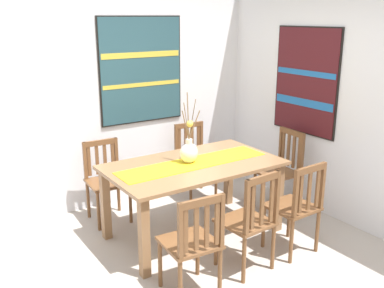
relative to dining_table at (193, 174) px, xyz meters
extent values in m
cube|color=#B2A89E|center=(-0.27, -0.57, -0.68)|extent=(6.40, 6.40, 0.03)
cube|color=silver|center=(-0.27, 1.29, 0.68)|extent=(6.40, 0.12, 2.70)
cube|color=silver|center=(1.59, -0.57, 0.68)|extent=(0.12, 6.40, 2.70)
cube|color=#8E6642|center=(0.00, 0.00, 0.09)|extent=(1.73, 0.99, 0.03)
cube|color=#8E6642|center=(-0.79, -0.42, -0.30)|extent=(0.08, 0.08, 0.74)
cube|color=#8E6642|center=(0.79, -0.42, -0.30)|extent=(0.08, 0.08, 0.74)
cube|color=#8E6642|center=(-0.79, 0.42, -0.30)|extent=(0.08, 0.08, 0.74)
cube|color=#8E6642|center=(0.79, 0.42, -0.30)|extent=(0.08, 0.08, 0.74)
cube|color=gold|center=(0.00, 0.00, 0.11)|extent=(1.60, 0.36, 0.01)
ellipsoid|color=silver|center=(-0.03, 0.04, 0.21)|extent=(0.19, 0.16, 0.21)
cylinder|color=silver|center=(-0.03, 0.04, 0.33)|extent=(0.07, 0.07, 0.05)
cylinder|color=brown|center=(-0.05, 0.05, 0.54)|extent=(0.06, 0.02, 0.37)
cylinder|color=brown|center=(-0.03, -0.02, 0.57)|extent=(0.01, 0.13, 0.42)
cylinder|color=brown|center=(0.04, 0.04, 0.49)|extent=(0.14, 0.01, 0.28)
cylinder|color=brown|center=(-0.04, 0.08, 0.49)|extent=(0.04, 0.09, 0.28)
cylinder|color=brown|center=(-0.02, 0.07, 0.59)|extent=(0.02, 0.06, 0.46)
sphere|color=#E5CC4C|center=(-0.05, -0.01, 0.53)|extent=(0.07, 0.07, 0.07)
cube|color=brown|center=(0.59, 0.82, -0.22)|extent=(0.45, 0.45, 0.03)
cylinder|color=brown|center=(0.76, 0.63, -0.45)|extent=(0.04, 0.04, 0.43)
cylinder|color=brown|center=(0.40, 0.66, -0.45)|extent=(0.04, 0.04, 0.43)
cylinder|color=brown|center=(0.79, 0.99, -0.45)|extent=(0.04, 0.04, 0.43)
cylinder|color=brown|center=(0.43, 1.02, -0.45)|extent=(0.04, 0.04, 0.43)
cube|color=brown|center=(0.79, 1.00, 0.02)|extent=(0.04, 0.04, 0.45)
cube|color=brown|center=(0.43, 1.03, 0.02)|extent=(0.04, 0.04, 0.45)
cube|color=brown|center=(0.61, 1.01, 0.21)|extent=(0.38, 0.06, 0.06)
cube|color=brown|center=(0.75, 1.00, 0.00)|extent=(0.04, 0.02, 0.36)
cube|color=brown|center=(0.65, 1.01, 0.00)|extent=(0.04, 0.02, 0.36)
cube|color=brown|center=(0.56, 1.02, 0.00)|extent=(0.04, 0.02, 0.36)
cube|color=brown|center=(0.47, 1.02, 0.00)|extent=(0.04, 0.02, 0.36)
cube|color=brown|center=(-0.58, -0.81, -0.22)|extent=(0.45, 0.45, 0.03)
cylinder|color=brown|center=(-0.75, -0.62, -0.45)|extent=(0.04, 0.04, 0.43)
cylinder|color=brown|center=(-0.39, -0.65, -0.45)|extent=(0.04, 0.04, 0.43)
cylinder|color=brown|center=(-0.78, -0.98, -0.45)|extent=(0.04, 0.04, 0.43)
cylinder|color=brown|center=(-0.42, -1.01, -0.45)|extent=(0.04, 0.04, 0.43)
cube|color=brown|center=(-0.78, -0.99, 0.02)|extent=(0.04, 0.04, 0.44)
cube|color=brown|center=(-0.42, -1.02, 0.02)|extent=(0.04, 0.04, 0.44)
cube|color=brown|center=(-0.60, -1.00, 0.21)|extent=(0.38, 0.06, 0.06)
cube|color=brown|center=(-0.74, -0.99, 0.00)|extent=(0.04, 0.02, 0.35)
cube|color=brown|center=(-0.64, -1.00, 0.00)|extent=(0.04, 0.02, 0.35)
cube|color=brown|center=(-0.55, -1.01, 0.00)|extent=(0.04, 0.02, 0.35)
cube|color=brown|center=(-0.46, -1.01, 0.00)|extent=(0.04, 0.02, 0.35)
cube|color=brown|center=(-0.60, 0.79, -0.22)|extent=(0.45, 0.45, 0.03)
cylinder|color=brown|center=(-0.43, 0.59, -0.45)|extent=(0.04, 0.04, 0.43)
cylinder|color=brown|center=(-0.79, 0.62, -0.45)|extent=(0.04, 0.04, 0.43)
cylinder|color=brown|center=(-0.41, 0.95, -0.45)|extent=(0.04, 0.04, 0.43)
cylinder|color=brown|center=(-0.77, 0.98, -0.45)|extent=(0.04, 0.04, 0.43)
cube|color=brown|center=(-0.41, 0.96, 0.00)|extent=(0.04, 0.04, 0.42)
cube|color=brown|center=(-0.77, 0.99, 0.00)|extent=(0.04, 0.04, 0.42)
cube|color=brown|center=(-0.59, 0.98, 0.19)|extent=(0.38, 0.06, 0.06)
cube|color=brown|center=(-0.45, 0.97, -0.01)|extent=(0.04, 0.02, 0.33)
cube|color=brown|center=(-0.54, 0.97, -0.01)|extent=(0.04, 0.02, 0.33)
cube|color=brown|center=(-0.63, 0.98, -0.01)|extent=(0.04, 0.02, 0.33)
cube|color=brown|center=(-0.72, 0.98, -0.01)|extent=(0.04, 0.02, 0.33)
cube|color=brown|center=(0.60, -0.78, -0.22)|extent=(0.43, 0.43, 0.03)
cylinder|color=brown|center=(0.42, -0.61, -0.45)|extent=(0.04, 0.04, 0.43)
cylinder|color=brown|center=(0.78, -0.60, -0.45)|extent=(0.04, 0.04, 0.43)
cylinder|color=brown|center=(0.43, -0.97, -0.45)|extent=(0.04, 0.04, 0.43)
cylinder|color=brown|center=(0.79, -0.96, -0.45)|extent=(0.04, 0.04, 0.43)
cube|color=brown|center=(0.43, -0.98, 0.02)|extent=(0.04, 0.04, 0.45)
cube|color=brown|center=(0.79, -0.97, 0.02)|extent=(0.04, 0.04, 0.45)
cube|color=brown|center=(0.61, -0.97, 0.22)|extent=(0.38, 0.04, 0.06)
cube|color=brown|center=(0.49, -0.97, 0.01)|extent=(0.04, 0.02, 0.36)
cube|color=brown|center=(0.61, -0.97, 0.01)|extent=(0.04, 0.02, 0.36)
cube|color=brown|center=(0.72, -0.97, 0.01)|extent=(0.04, 0.02, 0.36)
cube|color=brown|center=(1.16, -0.02, -0.22)|extent=(0.45, 0.45, 0.03)
cylinder|color=brown|center=(0.97, -0.19, -0.45)|extent=(0.04, 0.04, 0.43)
cylinder|color=brown|center=(0.99, 0.17, -0.45)|extent=(0.04, 0.04, 0.43)
cylinder|color=brown|center=(1.32, -0.21, -0.45)|extent=(0.04, 0.04, 0.43)
cylinder|color=brown|center=(1.35, 0.15, -0.45)|extent=(0.04, 0.04, 0.43)
cube|color=brown|center=(1.33, -0.21, 0.03)|extent=(0.04, 0.04, 0.48)
cube|color=brown|center=(1.36, 0.15, 0.03)|extent=(0.04, 0.04, 0.48)
cube|color=brown|center=(1.35, -0.03, 0.24)|extent=(0.06, 0.38, 0.06)
cube|color=brown|center=(1.34, -0.17, 0.02)|extent=(0.02, 0.04, 0.39)
cube|color=brown|center=(1.34, -0.08, 0.02)|extent=(0.02, 0.04, 0.39)
cube|color=brown|center=(1.35, 0.01, 0.02)|extent=(0.02, 0.04, 0.39)
cube|color=brown|center=(1.36, 0.10, 0.02)|extent=(0.02, 0.04, 0.39)
cube|color=brown|center=(0.03, -0.78, -0.22)|extent=(0.45, 0.45, 0.03)
cylinder|color=brown|center=(-0.16, -0.61, -0.45)|extent=(0.04, 0.04, 0.43)
cylinder|color=brown|center=(0.20, -0.58, -0.45)|extent=(0.04, 0.04, 0.43)
cylinder|color=brown|center=(-0.14, -0.97, -0.45)|extent=(0.04, 0.04, 0.43)
cylinder|color=brown|center=(0.22, -0.94, -0.45)|extent=(0.04, 0.04, 0.43)
cube|color=brown|center=(-0.14, -0.98, 0.03)|extent=(0.04, 0.04, 0.48)
cube|color=brown|center=(0.22, -0.95, 0.03)|extent=(0.04, 0.04, 0.48)
cube|color=brown|center=(0.04, -0.97, 0.25)|extent=(0.38, 0.06, 0.06)
cube|color=brown|center=(-0.07, -0.97, 0.02)|extent=(0.04, 0.02, 0.39)
cube|color=brown|center=(0.04, -0.97, 0.02)|extent=(0.04, 0.02, 0.39)
cube|color=brown|center=(0.16, -0.96, 0.02)|extent=(0.04, 0.02, 0.39)
cube|color=black|center=(0.08, 1.23, 0.91)|extent=(1.07, 0.04, 1.24)
cube|color=#284C56|center=(0.08, 1.21, 0.91)|extent=(1.04, 0.01, 1.21)
cube|color=gold|center=(0.08, 1.20, 1.09)|extent=(1.01, 0.00, 0.06)
cube|color=gold|center=(0.08, 1.20, 0.74)|extent=(1.01, 0.00, 0.05)
cube|color=black|center=(1.53, -0.02, 0.81)|extent=(0.04, 0.91, 1.21)
cube|color=#471419|center=(1.51, -0.02, 0.81)|extent=(0.01, 0.88, 1.18)
cube|color=#1E60A8|center=(1.50, -0.02, 0.57)|extent=(0.00, 0.85, 0.09)
cube|color=#1E60A8|center=(1.50, -0.02, 0.91)|extent=(0.00, 0.85, 0.06)
camera|label=1|loc=(-2.31, -3.44, 1.53)|focal=41.02mm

